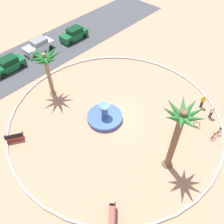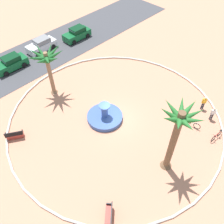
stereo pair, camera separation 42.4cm
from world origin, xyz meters
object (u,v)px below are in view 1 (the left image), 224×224
Objects in this scene: parked_car_second at (39,46)px; fountain at (105,117)px; bench_west at (15,137)px; parked_car_third at (74,34)px; person_cyclist_photo at (212,111)px; parked_car_leftmost at (8,65)px; bench_east at (113,216)px; bicycle_red_frame at (192,122)px; palm_tree_by_curb at (46,61)px; bicycle_by_lamppost at (216,133)px; palm_tree_near_fountain at (179,126)px; person_cyclist_helmet at (203,101)px.

fountain is at bearing -100.61° from parked_car_second.
bench_west is 0.40× the size of parked_car_third.
parked_car_leftmost is (-9.54, 21.83, -0.12)m from person_cyclist_photo.
person_cyclist_photo reaches higher than bench_east.
bicycle_red_frame is 0.42× the size of parked_car_second.
parked_car_leftmost is at bearing 61.22° from bench_west.
bench_west is at bearing 141.11° from person_cyclist_photo.
palm_tree_by_curb is 15.54m from bench_east.
bench_west is 16.98m from bicycle_red_frame.
bench_east is 25.42m from parked_car_third.
palm_tree_by_curb is at bearing 21.79° from bench_west.
parked_car_leftmost is at bearing -171.58° from parked_car_second.
person_cyclist_photo is 21.40m from parked_car_third.
bicycle_red_frame is at bearing 97.55° from bicycle_by_lamppost.
bench_east and bench_west have the same top height.
bench_west is (-7.48, 11.91, -4.82)m from palm_tree_near_fountain.
parked_car_second is (2.79, 14.87, 0.49)m from fountain.
bench_east reaches higher than bicycle_red_frame.
parked_car_third is at bearing 88.35° from person_cyclist_photo.
parked_car_second is 5.32m from parked_car_third.
parked_car_leftmost is (-2.18, 14.13, 0.49)m from fountain.
palm_tree_near_fountain is at bearing 179.05° from person_cyclist_photo.
palm_tree_near_fountain reaches higher than bicycle_by_lamppost.
parked_car_leftmost and parked_car_second have the same top height.
palm_tree_near_fountain is 1.73× the size of parked_car_second.
person_cyclist_photo is at bearing -91.65° from parked_car_third.
person_cyclist_helmet is (8.05, -6.31, 0.65)m from fountain.
person_cyclist_helmet reaches higher than parked_car_third.
parked_car_second is (-4.58, 22.57, -0.12)m from person_cyclist_photo.
palm_tree_near_fountain reaches higher than bench_west.
parked_car_third is at bearing 59.78° from fountain.
palm_tree_by_curb is 3.16× the size of bicycle_red_frame.
parked_car_leftmost is 0.99× the size of parked_car_second.
palm_tree_by_curb is 3.53× the size of bench_east.
person_cyclist_helmet is (15.61, -10.65, 0.60)m from bench_west.
fountain is 15.85m from parked_car_third.
bench_west is at bearing 122.14° from palm_tree_near_fountain.
parked_car_third is (5.19, -1.18, 0.00)m from parked_car_second.
person_cyclist_photo reaches higher than bicycle_red_frame.
palm_tree_near_fountain reaches higher than bench_east.
bench_east is 0.38× the size of parked_car_third.
bench_east is 23.92m from parked_car_second.
palm_tree_near_fountain reaches higher than palm_tree_by_curb.
bicycle_red_frame is at bearing -83.49° from parked_car_second.
parked_car_second is at bearing 63.72° from palm_tree_by_curb.
person_cyclist_photo is at bearing -23.01° from bicycle_red_frame.
parked_car_second and parked_car_third have the same top height.
bench_west is 0.40× the size of parked_car_second.
person_cyclist_photo is at bearing -46.27° from fountain.
bench_east is 0.90× the size of bicycle_red_frame.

